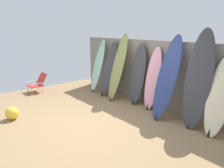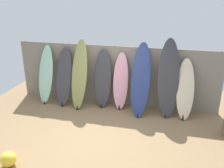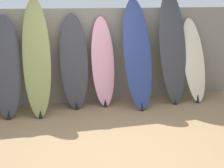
% 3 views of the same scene
% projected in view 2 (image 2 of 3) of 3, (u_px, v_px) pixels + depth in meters
% --- Properties ---
extents(ground, '(7.68, 7.68, 0.00)m').
position_uv_depth(ground, '(95.00, 137.00, 5.98)').
color(ground, '#8E704C').
extents(fence_back, '(6.08, 0.11, 1.80)m').
position_uv_depth(fence_back, '(115.00, 76.00, 7.48)').
color(fence_back, gray).
rests_on(fence_back, ground).
extents(surfboard_seafoam_0, '(0.50, 0.61, 1.76)m').
position_uv_depth(surfboard_seafoam_0, '(46.00, 75.00, 7.62)').
color(surfboard_seafoam_0, '#9ED6BC').
rests_on(surfboard_seafoam_0, ground).
extents(surfboard_charcoal_1, '(0.50, 0.62, 1.73)m').
position_uv_depth(surfboard_charcoal_1, '(64.00, 77.00, 7.47)').
color(surfboard_charcoal_1, '#38383D').
rests_on(surfboard_charcoal_1, ground).
extents(surfboard_olive_2, '(0.49, 0.69, 2.00)m').
position_uv_depth(surfboard_olive_2, '(79.00, 75.00, 7.26)').
color(surfboard_olive_2, olive).
rests_on(surfboard_olive_2, ground).
extents(surfboard_charcoal_3, '(0.52, 0.38, 1.72)m').
position_uv_depth(surfboard_charcoal_3, '(103.00, 79.00, 7.31)').
color(surfboard_charcoal_3, '#38383D').
rests_on(surfboard_charcoal_3, ground).
extents(surfboard_pink_4, '(0.45, 0.42, 1.66)m').
position_uv_depth(surfboard_pink_4, '(121.00, 82.00, 7.21)').
color(surfboard_pink_4, pink).
rests_on(surfboard_pink_4, ground).
extents(surfboard_navy_5, '(0.53, 0.76, 1.99)m').
position_uv_depth(surfboard_navy_5, '(141.00, 81.00, 6.83)').
color(surfboard_navy_5, navy).
rests_on(surfboard_navy_5, ground).
extents(surfboard_charcoal_6, '(0.64, 0.61, 2.13)m').
position_uv_depth(surfboard_charcoal_6, '(168.00, 79.00, 6.71)').
color(surfboard_charcoal_6, '#38383D').
rests_on(surfboard_charcoal_6, ground).
extents(surfboard_cream_7, '(0.52, 0.66, 1.61)m').
position_uv_depth(surfboard_cream_7, '(185.00, 90.00, 6.71)').
color(surfboard_cream_7, beige).
rests_on(surfboard_cream_7, ground).
extents(beach_ball, '(0.31, 0.31, 0.31)m').
position_uv_depth(beach_ball, '(8.00, 159.00, 4.96)').
color(beach_ball, yellow).
rests_on(beach_ball, ground).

